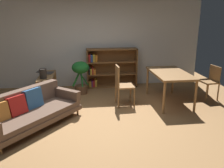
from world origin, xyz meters
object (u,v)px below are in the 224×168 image
Objects in this scene: dining_chair_far at (211,80)px; dining_table at (170,75)px; bookshelf at (109,68)px; fabric_couch at (28,110)px; media_console at (47,86)px; potted_floor_plant at (81,73)px; desk_speaker at (43,74)px; dining_chair_near at (122,83)px; open_laptop at (46,73)px.

dining_table is at bearing -172.42° from dining_chair_far.
dining_table is 0.98× the size of bookshelf.
dining_chair_far is at bearing 14.12° from fabric_couch.
dining_chair_far reaches higher than media_console.
fabric_couch is 1.39× the size of bookshelf.
dining_chair_far is (3.37, -0.85, -0.07)m from potted_floor_plant.
desk_speaker is 2.12m from bookshelf.
dining_chair_near is 0.65× the size of bookshelf.
open_laptop is at bearing -162.23° from bookshelf.
dining_table is 1.21m from dining_chair_far.
open_laptop is 0.57m from desk_speaker.
bookshelf is (1.75, 0.82, 0.28)m from media_console.
media_console is 1.95m from bookshelf.
potted_floor_plant is at bearing 133.18° from dining_chair_near.
dining_table reaches higher than fabric_couch.
dining_table is 1.50× the size of dining_chair_near.
media_console is 0.40m from open_laptop.
desk_speaker reaches higher than dining_table.
media_console is 0.83× the size of dining_table.
potted_floor_plant is 1.43m from dining_chair_near.
dining_chair_far is (1.18, 0.16, -0.20)m from dining_table.
dining_chair_near is (2.04, 0.92, 0.22)m from fabric_couch.
fabric_couch is at bearing -126.34° from bookshelf.
bookshelf is at bearing 24.95° from media_console.
fabric_couch is at bearing -93.33° from open_laptop.
fabric_couch is 4.70× the size of open_laptop.
open_laptop is at bearing 99.53° from media_console.
dining_chair_near is at bearing -178.03° from dining_table.
fabric_couch is at bearing -94.89° from desk_speaker.
bookshelf is (-0.13, 1.68, 0.02)m from dining_chair_near.
desk_speaker reaches higher than open_laptop.
desk_speaker is 0.25× the size of dining_chair_near.
dining_table is 1.22m from dining_chair_near.
potted_floor_plant is (0.93, 0.50, -0.15)m from desk_speaker.
dining_table is at bearing -24.62° from potted_floor_plant.
dining_table is at bearing -9.22° from desk_speaker.
bookshelf is (1.79, 0.57, -0.04)m from open_laptop.
bookshelf is at bearing 94.30° from dining_chair_near.
open_laptop is 0.94m from potted_floor_plant.
dining_chair_near is (-1.21, -0.04, -0.15)m from dining_table.
fabric_couch reaches higher than media_console.
dining_chair_far is (2.39, 0.20, -0.05)m from dining_chair_near.
desk_speaker reaches higher than media_console.
dining_chair_far is (4.27, -0.67, 0.21)m from media_console.
potted_floor_plant reaches higher than desk_speaker.
dining_chair_far reaches higher than dining_table.
potted_floor_plant is (1.06, 1.96, 0.24)m from fabric_couch.
bookshelf is at bearing 53.66° from fabric_couch.
bookshelf reaches higher than fabric_couch.
dining_chair_far is at bearing -14.08° from potted_floor_plant.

